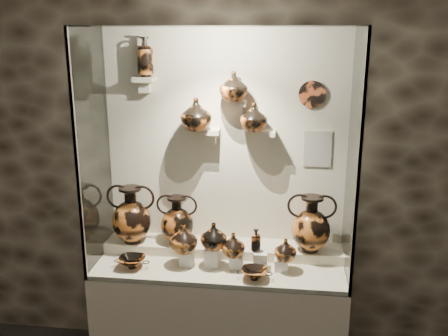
{
  "coord_description": "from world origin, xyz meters",
  "views": [
    {
      "loc": [
        0.41,
        -0.91,
        2.38
      ],
      "look_at": [
        0.02,
        2.27,
        1.48
      ],
      "focal_mm": 40.0,
      "sensor_mm": 36.0,
      "label": 1
    }
  ],
  "objects_px": {
    "amphora_left": "(131,214)",
    "amphora_mid": "(177,220)",
    "jug_e": "(285,250)",
    "amphora_right": "(311,224)",
    "kylix_right": "(255,273)",
    "jug_a": "(183,238)",
    "lekythos_small": "(256,239)",
    "ovoid_vase_c": "(254,117)",
    "ovoid_vase_b": "(234,86)",
    "ovoid_vase_a": "(196,114)",
    "jug_c": "(233,245)",
    "lekythos_tall": "(145,54)",
    "kylix_left": "(132,261)",
    "jug_b": "(214,236)"
  },
  "relations": [
    {
      "from": "amphora_left",
      "to": "kylix_right",
      "type": "distance_m",
      "value": 0.99
    },
    {
      "from": "amphora_left",
      "to": "ovoid_vase_a",
      "type": "xyz_separation_m",
      "value": [
        0.47,
        0.06,
        0.72
      ]
    },
    {
      "from": "amphora_right",
      "to": "ovoid_vase_b",
      "type": "distance_m",
      "value": 1.07
    },
    {
      "from": "amphora_left",
      "to": "amphora_mid",
      "type": "bearing_deg",
      "value": 16.09
    },
    {
      "from": "ovoid_vase_b",
      "to": "kylix_right",
      "type": "bearing_deg",
      "value": -69.75
    },
    {
      "from": "kylix_left",
      "to": "lekythos_small",
      "type": "bearing_deg",
      "value": -16.73
    },
    {
      "from": "amphora_left",
      "to": "lekythos_tall",
      "type": "bearing_deg",
      "value": 53.35
    },
    {
      "from": "ovoid_vase_a",
      "to": "kylix_right",
      "type": "bearing_deg",
      "value": -24.16
    },
    {
      "from": "amphora_left",
      "to": "amphora_right",
      "type": "relative_size",
      "value": 1.05
    },
    {
      "from": "amphora_left",
      "to": "lekythos_tall",
      "type": "distance_m",
      "value": 1.12
    },
    {
      "from": "jug_c",
      "to": "kylix_right",
      "type": "relative_size",
      "value": 0.75
    },
    {
      "from": "amphora_right",
      "to": "ovoid_vase_c",
      "type": "xyz_separation_m",
      "value": [
        -0.41,
        0.07,
        0.71
      ]
    },
    {
      "from": "amphora_mid",
      "to": "lekythos_small",
      "type": "xyz_separation_m",
      "value": [
        0.57,
        -0.19,
        -0.04
      ]
    },
    {
      "from": "lekythos_small",
      "to": "kylix_left",
      "type": "bearing_deg",
      "value": 177.02
    },
    {
      "from": "amphora_right",
      "to": "jug_c",
      "type": "height_order",
      "value": "amphora_right"
    },
    {
      "from": "amphora_mid",
      "to": "lekythos_small",
      "type": "relative_size",
      "value": 1.98
    },
    {
      "from": "ovoid_vase_b",
      "to": "lekythos_tall",
      "type": "bearing_deg",
      "value": 172.1
    },
    {
      "from": "jug_b",
      "to": "ovoid_vase_a",
      "type": "distance_m",
      "value": 0.82
    },
    {
      "from": "amphora_right",
      "to": "lekythos_small",
      "type": "height_order",
      "value": "amphora_right"
    },
    {
      "from": "ovoid_vase_c",
      "to": "jug_a",
      "type": "bearing_deg",
      "value": -136.68
    },
    {
      "from": "jug_b",
      "to": "lekythos_small",
      "type": "distance_m",
      "value": 0.28
    },
    {
      "from": "jug_a",
      "to": "kylix_right",
      "type": "height_order",
      "value": "jug_a"
    },
    {
      "from": "kylix_right",
      "to": "ovoid_vase_c",
      "type": "distance_m",
      "value": 1.02
    },
    {
      "from": "ovoid_vase_b",
      "to": "jug_e",
      "type": "bearing_deg",
      "value": -39.47
    },
    {
      "from": "jug_a",
      "to": "lekythos_small",
      "type": "bearing_deg",
      "value": -16.24
    },
    {
      "from": "kylix_right",
      "to": "ovoid_vase_b",
      "type": "distance_m",
      "value": 1.22
    },
    {
      "from": "ovoid_vase_a",
      "to": "jug_a",
      "type": "bearing_deg",
      "value": -84.81
    },
    {
      "from": "jug_b",
      "to": "amphora_left",
      "type": "bearing_deg",
      "value": -174.61
    },
    {
      "from": "jug_c",
      "to": "ovoid_vase_a",
      "type": "bearing_deg",
      "value": 147.97
    },
    {
      "from": "amphora_right",
      "to": "kylix_right",
      "type": "distance_m",
      "value": 0.54
    },
    {
      "from": "amphora_left",
      "to": "kylix_right",
      "type": "height_order",
      "value": "amphora_left"
    },
    {
      "from": "jug_e",
      "to": "ovoid_vase_b",
      "type": "height_order",
      "value": "ovoid_vase_b"
    },
    {
      "from": "jug_b",
      "to": "kylix_left",
      "type": "distance_m",
      "value": 0.58
    },
    {
      "from": "amphora_mid",
      "to": "amphora_right",
      "type": "height_order",
      "value": "amphora_right"
    },
    {
      "from": "amphora_mid",
      "to": "kylix_right",
      "type": "bearing_deg",
      "value": -30.79
    },
    {
      "from": "jug_c",
      "to": "ovoid_vase_c",
      "type": "distance_m",
      "value": 0.86
    },
    {
      "from": "jug_c",
      "to": "lekythos_small",
      "type": "distance_m",
      "value": 0.16
    },
    {
      "from": "kylix_left",
      "to": "ovoid_vase_c",
      "type": "bearing_deg",
      "value": -0.58
    },
    {
      "from": "jug_a",
      "to": "jug_c",
      "type": "distance_m",
      "value": 0.34
    },
    {
      "from": "jug_c",
      "to": "lekythos_small",
      "type": "xyz_separation_m",
      "value": [
        0.15,
        0.03,
        0.04
      ]
    },
    {
      "from": "lekythos_tall",
      "to": "amphora_left",
      "type": "bearing_deg",
      "value": -133.95
    },
    {
      "from": "jug_a",
      "to": "jug_c",
      "type": "relative_size",
      "value": 1.21
    },
    {
      "from": "kylix_right",
      "to": "ovoid_vase_b",
      "type": "bearing_deg",
      "value": 94.96
    },
    {
      "from": "kylix_left",
      "to": "ovoid_vase_a",
      "type": "xyz_separation_m",
      "value": [
        0.39,
        0.32,
        0.95
      ]
    },
    {
      "from": "amphora_left",
      "to": "amphora_mid",
      "type": "xyz_separation_m",
      "value": [
        0.33,
        0.03,
        -0.03
      ]
    },
    {
      "from": "amphora_left",
      "to": "jug_a",
      "type": "bearing_deg",
      "value": -13.09
    },
    {
      "from": "amphora_left",
      "to": "jug_e",
      "type": "height_order",
      "value": "amphora_left"
    },
    {
      "from": "jug_c",
      "to": "ovoid_vase_a",
      "type": "distance_m",
      "value": 0.91
    },
    {
      "from": "jug_c",
      "to": "kylix_left",
      "type": "xyz_separation_m",
      "value": [
        -0.68,
        -0.08,
        -0.13
      ]
    },
    {
      "from": "lekythos_small",
      "to": "ovoid_vase_c",
      "type": "xyz_separation_m",
      "value": [
        -0.04,
        0.23,
        0.78
      ]
    }
  ]
}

